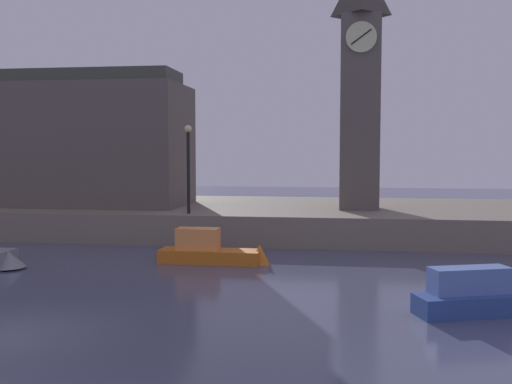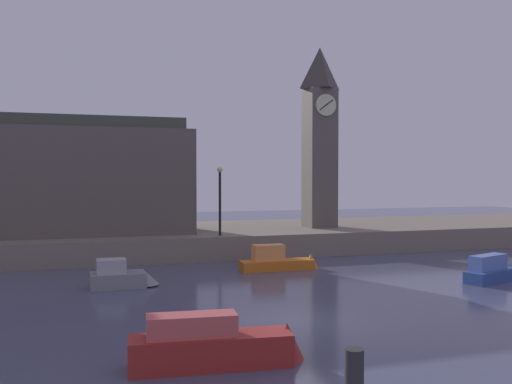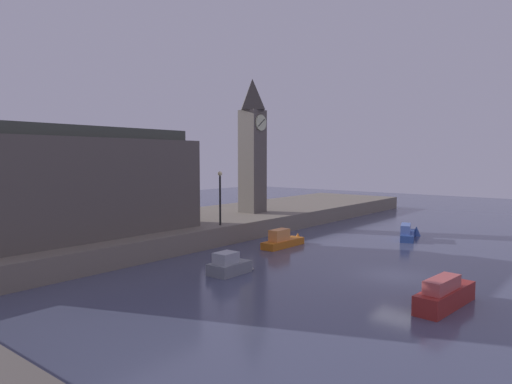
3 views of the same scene
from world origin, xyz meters
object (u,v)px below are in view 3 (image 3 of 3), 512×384
object	(u,v)px
clock_tower	(252,144)
boat_patrol_orange	(286,240)
parliament_hall	(74,183)
boat_tour_blue	(409,233)
boat_cruiser_grey	(232,265)
streetlamp	(220,192)
boat_dinghy_red	(447,293)

from	to	relation	value
clock_tower	boat_patrol_orange	distance (m)	12.77
parliament_hall	boat_tour_blue	bearing A→B (deg)	-33.82
boat_cruiser_grey	boat_patrol_orange	size ratio (longest dim) A/B	0.68
streetlamp	boat_dinghy_red	xyz separation A→B (m)	(-4.58, -18.95, -3.58)
clock_tower	parliament_hall	size ratio (longest dim) A/B	0.76
boat_patrol_orange	boat_cruiser_grey	bearing A→B (deg)	-165.35
boat_tour_blue	boat_patrol_orange	world-z (taller)	boat_patrol_orange
boat_patrol_orange	boat_dinghy_red	xyz separation A→B (m)	(-7.05, -14.24, 0.13)
boat_cruiser_grey	boat_tour_blue	bearing A→B (deg)	-12.32
boat_dinghy_red	boat_cruiser_grey	bearing A→B (deg)	98.71
boat_cruiser_grey	boat_patrol_orange	xyz separation A→B (m)	(8.87, 2.32, -0.03)
boat_tour_blue	boat_dinghy_red	bearing A→B (deg)	-154.16
parliament_hall	boat_patrol_orange	size ratio (longest dim) A/B	3.67
clock_tower	streetlamp	distance (m)	9.93
clock_tower	boat_cruiser_grey	bearing A→B (deg)	-144.51
boat_cruiser_grey	boat_patrol_orange	bearing A→B (deg)	14.65
clock_tower	boat_tour_blue	xyz separation A→B (m)	(3.48, -14.50, -7.82)
parliament_hall	boat_patrol_orange	bearing A→B (deg)	-33.71
streetlamp	boat_cruiser_grey	size ratio (longest dim) A/B	1.35
boat_patrol_orange	boat_dinghy_red	world-z (taller)	boat_dinghy_red
parliament_hall	boat_cruiser_grey	xyz separation A→B (m)	(3.92, -10.86, -4.73)
parliament_hall	boat_dinghy_red	xyz separation A→B (m)	(5.75, -22.78, -4.63)
parliament_hall	streetlamp	bearing A→B (deg)	-20.35
parliament_hall	boat_patrol_orange	world-z (taller)	parliament_hall
parliament_hall	boat_tour_blue	size ratio (longest dim) A/B	3.56
clock_tower	streetlamp	size ratio (longest dim) A/B	3.02
boat_cruiser_grey	boat_tour_blue	xyz separation A→B (m)	(18.23, -3.98, -0.02)
parliament_hall	clock_tower	bearing A→B (deg)	-1.05
boat_cruiser_grey	streetlamp	bearing A→B (deg)	47.65
boat_tour_blue	parliament_hall	bearing A→B (deg)	146.18
boat_tour_blue	clock_tower	bearing A→B (deg)	103.51
parliament_hall	boat_dinghy_red	bearing A→B (deg)	-75.84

